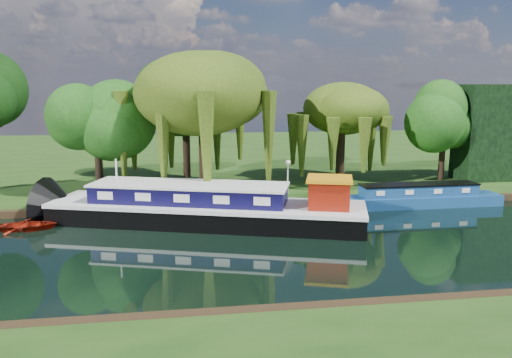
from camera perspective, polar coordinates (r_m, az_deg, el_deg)
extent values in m
plane|color=black|center=(27.10, 7.20, -7.39)|extent=(120.00, 120.00, 0.00)
cube|color=#193A0F|center=(59.77, -1.52, 2.82)|extent=(120.00, 52.00, 0.45)
cube|color=black|center=(30.78, -5.69, -4.24)|extent=(19.45, 9.77, 1.27)
cube|color=silver|center=(30.60, -5.71, -2.89)|extent=(19.57, 9.88, 0.23)
cube|color=#0E0B36|center=(30.74, -7.64, -1.67)|extent=(12.18, 6.46, 1.01)
cube|color=silver|center=(30.63, -7.67, -0.63)|extent=(12.45, 6.73, 0.13)
cube|color=maroon|center=(29.41, 8.36, -1.67)|extent=(2.92, 2.92, 1.59)
cube|color=orange|center=(29.23, 8.41, 0.01)|extent=(3.25, 3.25, 0.17)
cylinder|color=silver|center=(32.23, -15.63, -0.01)|extent=(0.11, 0.11, 2.54)
cube|color=navy|center=(36.85, 18.02, -2.47)|extent=(11.91, 2.10, 0.89)
cube|color=navy|center=(36.69, 18.09, -1.22)|extent=(8.34, 1.57, 0.74)
cube|color=black|center=(36.61, 18.13, -0.58)|extent=(8.44, 1.67, 0.10)
cube|color=silver|center=(34.69, 14.06, -1.61)|extent=(0.60, 0.06, 0.32)
cube|color=silver|center=(35.55, 17.15, -1.47)|extent=(0.60, 0.06, 0.32)
cube|color=silver|center=(36.51, 20.09, -1.34)|extent=(0.60, 0.06, 0.32)
cube|color=silver|center=(37.55, 22.87, -1.21)|extent=(0.60, 0.06, 0.32)
imported|color=maroon|center=(32.45, -24.53, -5.25)|extent=(3.30, 2.43, 0.66)
cylinder|color=black|center=(37.09, -6.00, 2.92)|extent=(0.77, 0.77, 5.92)
ellipsoid|color=#334A0F|center=(36.77, -6.13, 9.54)|extent=(8.26, 8.26, 5.34)
cylinder|color=black|center=(41.85, 9.62, 2.67)|extent=(0.62, 0.62, 4.41)
ellipsoid|color=#334A0F|center=(41.54, 9.75, 7.02)|extent=(6.02, 6.02, 3.89)
cylinder|color=black|center=(37.46, -17.57, 2.69)|extent=(0.56, 0.56, 6.09)
ellipsoid|color=#1B4A12|center=(37.22, -17.79, 6.49)|extent=(4.98, 4.98, 4.98)
cylinder|color=black|center=(43.75, -7.98, 4.78)|extent=(0.68, 0.68, 7.03)
ellipsoid|color=black|center=(43.55, -8.08, 8.55)|extent=(5.62, 5.62, 5.62)
cylinder|color=black|center=(44.91, 20.54, 3.37)|extent=(0.50, 0.50, 5.49)
ellipsoid|color=#1B4A12|center=(44.71, 20.73, 6.23)|extent=(4.39, 4.39, 4.39)
cube|color=black|center=(46.90, 25.51, 4.83)|extent=(6.00, 3.00, 8.00)
cylinder|color=silver|center=(36.73, 3.65, -0.05)|extent=(0.10, 0.10, 2.20)
sphere|color=white|center=(36.52, 3.67, 1.92)|extent=(0.36, 0.36, 0.36)
cylinder|color=silver|center=(34.14, -13.12, -2.16)|extent=(0.16, 0.16, 1.00)
cylinder|color=silver|center=(34.15, -3.04, -1.89)|extent=(0.16, 0.16, 1.00)
cylinder|color=silver|center=(35.47, 8.29, -1.52)|extent=(0.16, 0.16, 1.00)
cylinder|color=silver|center=(37.61, 17.09, -1.19)|extent=(0.16, 0.16, 1.00)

